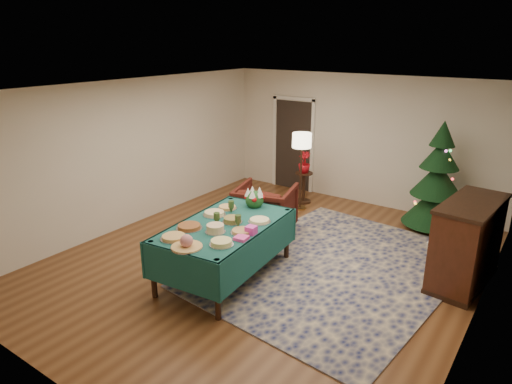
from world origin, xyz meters
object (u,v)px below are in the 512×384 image
Objects in this scene: side_table at (304,188)px; potted_plant at (304,167)px; buffet_table at (225,235)px; floor_lamp at (302,145)px; gift_box at (251,230)px; armchair at (265,207)px; piano at (467,244)px; christmas_tree at (437,182)px.

potted_plant is (0.00, 0.00, 0.47)m from side_table.
floor_lamp is at bearing 99.40° from buffet_table.
side_table is at bearing 100.49° from buffet_table.
gift_box is 0.30× the size of potted_plant.
armchair is at bearing 103.67° from buffet_table.
floor_lamp is at bearing 159.28° from piano.
floor_lamp is 0.79× the size of christmas_tree.
armchair is 1.70m from floor_lamp.
floor_lamp reaches higher than potted_plant.
buffet_table is 3.56m from potted_plant.
gift_box is 0.08× the size of floor_lamp.
christmas_tree is (2.53, 0.52, -0.44)m from floor_lamp.
side_table is (-0.13, 0.38, -1.03)m from floor_lamp.
floor_lamp reaches higher than piano.
christmas_tree is at bearing 116.41° from piano.
armchair is 0.67× the size of piano.
side_table is at bearing -176.97° from christmas_tree.
floor_lamp is at bearing 107.89° from gift_box.
armchair is 0.63× the size of floor_lamp.
side_table is at bearing 109.17° from floor_lamp.
potted_plant is at bearing 108.02° from gift_box.
potted_plant reaches higher than buffet_table.
gift_box is 0.20× the size of side_table.
side_table is at bearing 0.00° from potted_plant.
armchair is at bearing -85.52° from floor_lamp.
gift_box is at bearing -7.11° from buffet_table.
side_table is 0.44× the size of piano.
potted_plant is at bearing 109.17° from floor_lamp.
gift_box is 3.75m from potted_plant.
gift_box is at bearing -72.11° from floor_lamp.
armchair reaches higher than side_table.
armchair is at bearing -82.41° from side_table.
buffet_table is 1.71m from armchair.
buffet_table is at bearing 172.89° from gift_box.
buffet_table is 3.39× the size of side_table.
potted_plant is 2.67m from christmas_tree.
buffet_table is at bearing -79.51° from potted_plant.
floor_lamp is at bearing -100.78° from armchair.
potted_plant is (-0.65, 3.50, 0.12)m from buffet_table.
armchair is 3.16m from christmas_tree.
piano is (2.92, 1.82, -0.06)m from buffet_table.
piano is (2.41, 1.89, -0.28)m from gift_box.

